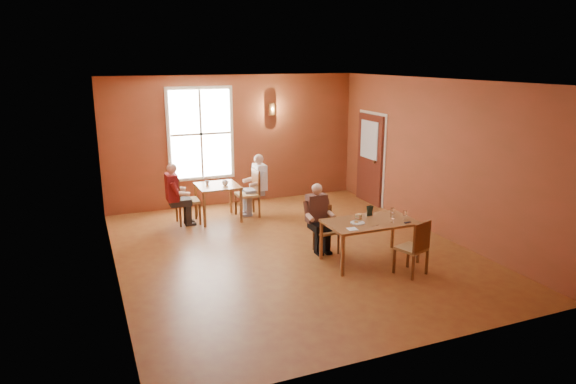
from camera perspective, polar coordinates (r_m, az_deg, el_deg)
name	(u,v)px	position (r m, az deg, el deg)	size (l,w,h in m)	color
ground	(292,251)	(9.28, 0.47, -6.57)	(6.00, 7.00, 0.01)	brown
wall_back	(234,140)	(12.10, -5.97, 5.74)	(6.00, 0.04, 3.00)	brown
wall_front	(414,231)	(5.89, 13.81, -4.21)	(6.00, 0.04, 3.00)	brown
wall_left	(109,185)	(8.20, -19.23, 0.70)	(0.04, 7.00, 3.00)	brown
wall_right	(435,157)	(10.37, 16.00, 3.74)	(0.04, 7.00, 3.00)	brown
ceiling	(293,81)	(8.66, 0.51, 12.26)	(6.00, 7.00, 0.04)	white
window	(201,134)	(11.83, -9.66, 6.38)	(1.36, 0.10, 1.96)	white
door	(369,159)	(12.27, 9.04, 3.62)	(0.12, 1.04, 2.10)	maroon
wall_sconce	(272,109)	(12.20, -1.81, 9.19)	(0.16, 0.16, 0.28)	brown
main_table	(369,241)	(8.84, 9.04, -5.40)	(1.52, 0.86, 0.71)	brown
chair_diner_main	(326,230)	(9.13, 4.25, -4.26)	(0.36, 0.36, 0.82)	#3B2514
diner_main	(327,221)	(9.05, 4.35, -3.24)	(0.47, 0.47, 1.18)	black
chair_empty	(411,247)	(8.42, 13.55, -5.97)	(0.40, 0.40, 0.91)	#4B2D19
plate_food	(358,222)	(8.57, 7.73, -3.37)	(0.24, 0.24, 0.03)	silver
sandwich	(358,218)	(8.69, 7.83, -2.88)	(0.08, 0.08, 0.10)	#DAB46A
goblet_a	(392,212)	(9.03, 11.51, -2.17)	(0.06, 0.06, 0.16)	white
goblet_b	(405,215)	(8.88, 12.88, -2.50)	(0.07, 0.07, 0.17)	white
goblet_c	(392,217)	(8.69, 11.52, -2.79)	(0.07, 0.07, 0.18)	white
menu_stand	(370,211)	(8.98, 9.06, -2.08)	(0.11, 0.05, 0.18)	black
knife	(375,226)	(8.47, 9.66, -3.76)	(0.17, 0.01, 0.00)	silver
napkin	(352,229)	(8.28, 7.15, -4.09)	(0.15, 0.15, 0.01)	white
sunglasses	(408,222)	(8.75, 13.14, -3.31)	(0.12, 0.04, 0.02)	black
second_table	(218,202)	(11.04, -7.76, -1.15)	(0.86, 0.86, 0.76)	brown
chair_diner_white	(247,193)	(11.17, -4.56, -0.14)	(0.46, 0.46, 1.03)	#532310
diner_white	(248,187)	(11.15, -4.43, 0.53)	(0.52, 0.52, 1.29)	silver
chair_diner_maroon	(188,200)	(10.87, -11.10, -0.85)	(0.45, 0.45, 1.01)	#3A1E12
diner_maroon	(186,194)	(10.83, -11.29, -0.20)	(0.51, 0.51, 1.27)	maroon
cup_a	(225,183)	(10.89, -6.99, 1.00)	(0.12, 0.12, 0.10)	white
cup_b	(207,183)	(11.00, -8.97, 1.05)	(0.10, 0.10, 0.09)	silver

